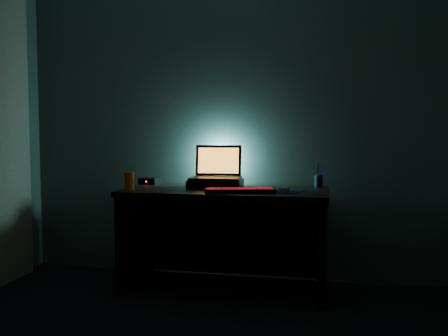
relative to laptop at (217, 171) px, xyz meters
name	(u,v)px	position (x,y,z in m)	size (l,w,h in m)	color
room	(147,113)	(0.10, -1.77, 0.38)	(3.50, 4.00, 2.50)	black
desk	(227,222)	(0.10, -0.10, -0.38)	(1.50, 0.70, 0.75)	black
curtain	(1,135)	(-1.61, -0.35, 0.28)	(0.06, 0.65, 2.30)	beige
riser	(216,183)	(0.00, -0.05, -0.09)	(0.40, 0.30, 0.06)	black
laptop	(217,171)	(0.00, 0.00, 0.00)	(0.39, 0.30, 0.26)	black
keyboard	(240,190)	(0.24, -0.33, -0.11)	(0.51, 0.27, 0.03)	black
mousepad	(285,191)	(0.54, -0.22, -0.12)	(0.22, 0.20, 0.00)	#0B2052
mouse	(285,189)	(0.54, -0.22, -0.10)	(0.05, 0.09, 0.03)	#9A9AA0
pen_cup	(319,181)	(0.77, 0.13, -0.07)	(0.06, 0.06, 0.09)	black
juice_glass	(129,181)	(-0.58, -0.35, -0.06)	(0.07, 0.07, 0.13)	orange
router	(149,181)	(-0.58, 0.08, -0.10)	(0.16, 0.13, 0.05)	black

